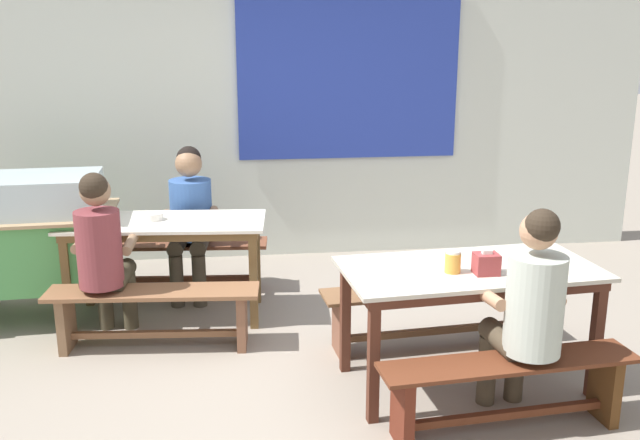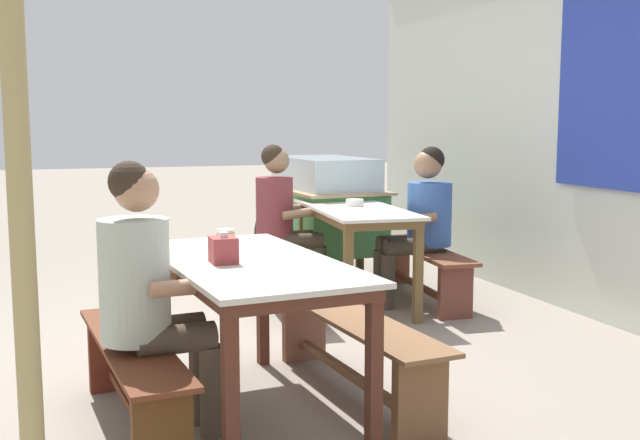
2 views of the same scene
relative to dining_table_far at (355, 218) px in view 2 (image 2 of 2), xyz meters
The scene contains 16 objects.
ground_plane 1.67m from the dining_table_far, 49.03° to the right, with size 40.00×40.00×0.00m, color gray.
backdrop_wall 2.03m from the dining_table_far, 55.90° to the left, with size 7.19×0.23×3.00m.
dining_table_far is the anchor object (origin of this frame).
dining_table_near 2.35m from the dining_table_far, 34.83° to the right, with size 1.60×0.89×0.77m.
bench_far_back 0.69m from the dining_table_far, 85.24° to the left, with size 1.52×0.43×0.43m.
bench_far_front 0.69m from the dining_table_far, 94.76° to the right, with size 1.47×0.42×0.43m.
bench_near_back 2.07m from the dining_table_far, 22.31° to the right, with size 1.58×0.44×0.43m.
bench_near_front 2.78m from the dining_table_far, 44.05° to the right, with size 1.46×0.40×0.43m.
food_cart 1.07m from the dining_table_far, behind, with size 1.70×0.89×1.11m.
person_near_front 2.78m from the dining_table_far, 41.34° to the right, with size 0.44×0.53×1.27m.
person_left_back_turned 0.60m from the dining_table_far, 128.98° to the right, with size 0.43×0.57×1.25m.
person_center_facing 0.52m from the dining_table_far, 71.33° to the left, with size 0.48×0.61×1.24m.
tissue_box 2.47m from the dining_table_far, 36.75° to the right, with size 0.14×0.12×0.15m.
condiment_jar 2.29m from the dining_table_far, 38.49° to the right, with size 0.09×0.09×0.13m.
soup_bowl 0.14m from the dining_table_far, 160.45° to the left, with size 0.14×0.14×0.05m, color silver.
wooden_support_post 3.60m from the dining_table_far, 41.02° to the right, with size 0.09×0.09×2.56m, color tan.
Camera 2 is at (4.47, -1.08, 1.43)m, focal length 42.80 mm.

